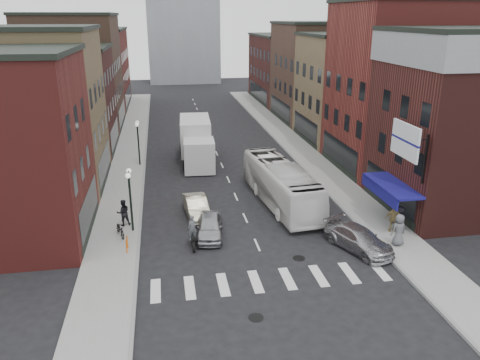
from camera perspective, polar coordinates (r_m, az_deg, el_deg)
name	(u,v)px	position (r m, az deg, el deg)	size (l,w,h in m)	color
ground	(261,253)	(27.41, 2.53, -8.85)	(160.00, 160.00, 0.00)	black
sidewalk_left	(130,154)	(47.48, -13.26, 3.12)	(3.00, 74.00, 0.15)	gray
sidewalk_right	(296,146)	(49.32, 6.87, 4.11)	(3.00, 74.00, 0.15)	gray
curb_left	(146,154)	(47.42, -11.45, 3.14)	(0.20, 74.00, 0.16)	gray
curb_right	(282,148)	(48.94, 5.18, 3.96)	(0.20, 74.00, 0.16)	gray
crosswalk_stripes	(273,280)	(24.88, 4.00, -12.07)	(12.00, 2.20, 0.01)	silver
bldg_left_mid_a	(31,110)	(39.42, -24.08, 7.78)	(10.30, 10.20, 12.30)	#8E764E
bldg_left_mid_b	(59,101)	(49.20, -21.25, 8.97)	(10.30, 10.20, 10.30)	#3F1916
bldg_left_far_a	(75,72)	(59.72, -19.48, 12.26)	(10.30, 12.20, 13.30)	#513628
bldg_left_far_b	(91,69)	(73.60, -17.69, 12.82)	(10.30, 16.20, 11.30)	maroon
bldg_right_corner	(465,122)	(35.27, 25.74, 6.34)	(10.30, 9.20, 12.30)	#3F1916
bldg_right_mid_a	(399,87)	(43.07, 18.78, 10.64)	(10.30, 10.20, 14.30)	maroon
bldg_right_mid_b	(352,88)	(52.21, 13.48, 10.83)	(10.30, 10.20, 11.30)	#8E764E
bldg_right_far_a	(319,72)	(62.34, 9.57, 12.87)	(10.30, 12.20, 12.30)	#513628
bldg_right_far_b	(289,68)	(75.75, 6.04, 13.38)	(10.30, 16.20, 10.30)	#3F1916
awning_blue	(389,187)	(31.42, 17.74, -0.77)	(1.80, 5.00, 0.78)	navy
billboard_sign	(406,142)	(28.59, 19.63, 4.43)	(1.52, 3.00, 3.70)	black
streetlamp_near	(130,189)	(29.44, -13.30, -1.12)	(0.32, 1.22, 4.11)	black
streetlamp_far	(138,135)	(42.83, -12.35, 5.38)	(0.32, 1.22, 4.11)	black
bike_rack	(127,244)	(27.91, -13.62, -7.61)	(0.08, 0.68, 0.80)	#D8590C
box_truck	(196,142)	(43.56, -5.35, 4.63)	(3.03, 9.04, 3.89)	silver
motorcycle_rider	(193,232)	(27.75, -5.79, -6.39)	(0.59, 1.98, 2.01)	black
transit_bus	(281,184)	(33.79, 4.99, -0.48)	(2.55, 10.91, 3.04)	white
sedan_left_near	(210,226)	(29.08, -3.71, -5.66)	(1.58, 3.93, 1.34)	#A4A5A9
sedan_left_far	(196,206)	(32.10, -5.33, -3.22)	(1.41, 4.03, 1.33)	beige
curb_car	(359,239)	(28.32, 14.27, -6.99)	(1.87, 4.60, 1.34)	#A4A3A8
parked_bicycle	(120,229)	(29.76, -14.38, -5.83)	(0.59, 1.68, 0.88)	black
ped_left_solo	(123,213)	(31.02, -14.04, -3.87)	(0.85, 0.49, 1.74)	black
ped_right_a	(399,219)	(30.91, 18.84, -4.51)	(1.08, 0.54, 1.68)	black
ped_right_b	(393,218)	(30.70, 18.20, -4.45)	(1.07, 0.53, 1.82)	olive
ped_right_c	(399,230)	(29.06, 18.79, -5.77)	(0.94, 0.61, 1.93)	#57585E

